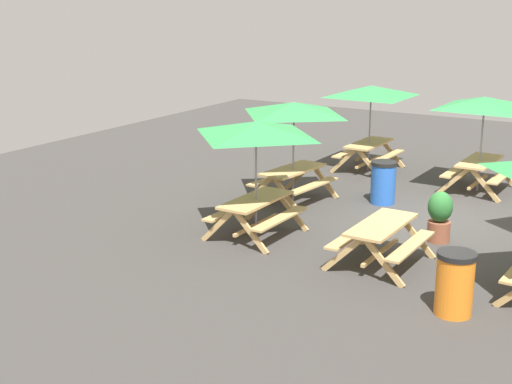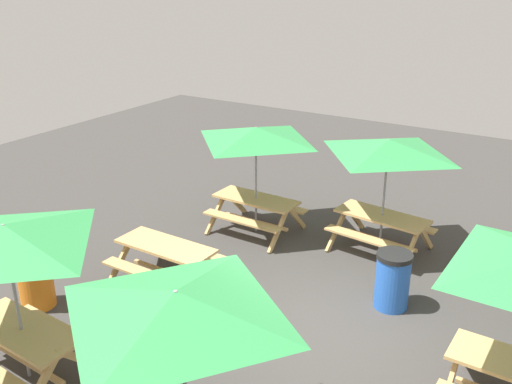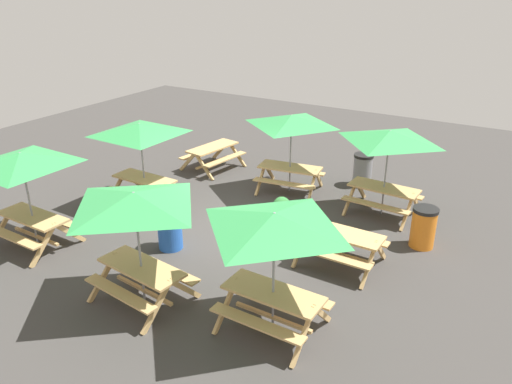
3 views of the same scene
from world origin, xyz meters
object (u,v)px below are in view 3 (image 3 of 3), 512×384
picnic_table_5 (341,241)px  trash_bin_blue (170,229)px  picnic_table_7 (291,126)px  picnic_table_0 (389,142)px  potted_plant_0 (282,215)px  picnic_table_4 (22,166)px  picnic_table_1 (140,135)px  picnic_table_6 (213,152)px  picnic_table_2 (274,230)px  picnic_table_3 (135,208)px  trash_bin_orange (423,227)px  trash_bin_gray (363,170)px

picnic_table_5 → trash_bin_blue: (-3.65, -1.37, -0.07)m
picnic_table_5 → picnic_table_7: size_ratio=0.78×
picnic_table_0 → potted_plant_0: 3.33m
picnic_table_4 → picnic_table_5: bearing=25.5°
picnic_table_1 → trash_bin_blue: (2.21, -1.60, -1.49)m
picnic_table_6 → picnic_table_2: bearing=-128.9°
picnic_table_6 → picnic_table_0: bearing=-86.3°
picnic_table_1 → picnic_table_3: same height
picnic_table_1 → trash_bin_orange: size_ratio=2.88×
picnic_table_0 → picnic_table_2: (-0.22, -5.64, 0.00)m
picnic_table_3 → picnic_table_5: bearing=56.0°
picnic_table_0 → trash_bin_orange: (1.35, -1.26, -1.49)m
picnic_table_2 → trash_bin_blue: 3.99m
trash_bin_blue → potted_plant_0: size_ratio=0.98×
picnic_table_4 → potted_plant_0: (4.73, 3.39, -1.47)m
picnic_table_2 → potted_plant_0: size_ratio=2.34×
picnic_table_1 → picnic_table_2: bearing=-25.7°
picnic_table_0 → picnic_table_4: size_ratio=0.83×
picnic_table_7 → trash_bin_blue: (-0.85, -4.42, -1.49)m
picnic_table_5 → potted_plant_0: size_ratio=1.83×
picnic_table_4 → picnic_table_1: bearing=80.5°
picnic_table_6 → trash_bin_blue: 5.28m
picnic_table_3 → picnic_table_7: same height
trash_bin_orange → trash_bin_gray: size_ratio=1.00×
picnic_table_1 → potted_plant_0: (4.12, 0.29, -1.47)m
picnic_table_7 → picnic_table_4: bearing=-130.2°
picnic_table_3 → trash_bin_gray: size_ratio=2.38×
picnic_table_2 → picnic_table_4: bearing=-177.1°
picnic_table_0 → trash_bin_blue: 5.86m
picnic_table_7 → potted_plant_0: 3.12m
picnic_table_2 → picnic_table_3: 2.63m
picnic_table_2 → trash_bin_orange: 4.89m
picnic_table_2 → picnic_table_4: 6.27m
picnic_table_0 → trash_bin_gray: 2.50m
picnic_table_1 → picnic_table_2: size_ratio=1.21×
picnic_table_4 → trash_bin_gray: picnic_table_4 is taller
picnic_table_3 → picnic_table_6: size_ratio=1.18×
picnic_table_7 → picnic_table_3: bearing=-98.2°
potted_plant_0 → trash_bin_gray: bearing=81.5°
picnic_table_0 → trash_bin_gray: (-1.14, 1.64, -1.49)m
picnic_table_2 → trash_bin_gray: picnic_table_2 is taller
picnic_table_6 → picnic_table_1: bearing=-171.9°
picnic_table_2 → picnic_table_5: size_ratio=1.28×
picnic_table_3 → picnic_table_7: size_ratio=1.00×
picnic_table_2 → picnic_table_6: size_ratio=1.18×
trash_bin_blue → potted_plant_0: (1.91, 1.89, 0.03)m
picnic_table_2 → picnic_table_7: (-2.60, 5.75, 0.00)m
picnic_table_3 → trash_bin_gray: bearing=84.7°
picnic_table_0 → picnic_table_6: (-5.85, 0.49, -1.43)m
picnic_table_0 → picnic_table_7: (-2.82, 0.10, 0.00)m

